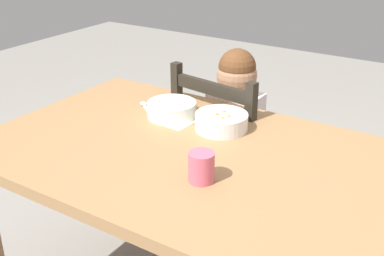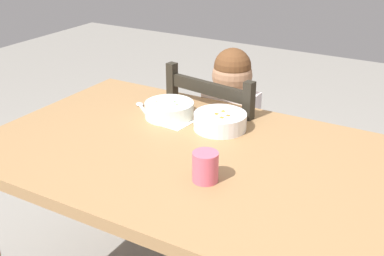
{
  "view_description": "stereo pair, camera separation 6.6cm",
  "coord_description": "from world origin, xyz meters",
  "px_view_note": "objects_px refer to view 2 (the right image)",
  "views": [
    {
      "loc": [
        0.74,
        -1.21,
        1.48
      ],
      "look_at": [
        -0.07,
        0.06,
        0.8
      ],
      "focal_mm": 45.72,
      "sensor_mm": 36.0,
      "label": 1
    },
    {
      "loc": [
        0.69,
        -1.25,
        1.48
      ],
      "look_at": [
        -0.07,
        0.06,
        0.8
      ],
      "focal_mm": 45.72,
      "sensor_mm": 36.0,
      "label": 2
    }
  ],
  "objects_px": {
    "dining_chair": "(226,161)",
    "spoon": "(141,106)",
    "child_figure": "(228,123)",
    "drinking_cup": "(205,167)",
    "bowl_of_carrots": "(220,121)",
    "dining_table": "(202,178)",
    "bowl_of_peas": "(169,109)"
  },
  "relations": [
    {
      "from": "child_figure",
      "to": "bowl_of_carrots",
      "type": "xyz_separation_m",
      "value": [
        0.11,
        -0.29,
        0.15
      ]
    },
    {
      "from": "child_figure",
      "to": "bowl_of_carrots",
      "type": "distance_m",
      "value": 0.34
    },
    {
      "from": "dining_table",
      "to": "spoon",
      "type": "bearing_deg",
      "value": 150.77
    },
    {
      "from": "spoon",
      "to": "drinking_cup",
      "type": "bearing_deg",
      "value": -36.92
    },
    {
      "from": "spoon",
      "to": "bowl_of_carrots",
      "type": "bearing_deg",
      "value": -4.13
    },
    {
      "from": "dining_table",
      "to": "bowl_of_carrots",
      "type": "height_order",
      "value": "bowl_of_carrots"
    },
    {
      "from": "spoon",
      "to": "dining_chair",
      "type": "bearing_deg",
      "value": 47.02
    },
    {
      "from": "bowl_of_carrots",
      "to": "drinking_cup",
      "type": "xyz_separation_m",
      "value": [
        0.13,
        -0.35,
        0.01
      ]
    },
    {
      "from": "bowl_of_carrots",
      "to": "dining_chair",
      "type": "bearing_deg",
      "value": 111.15
    },
    {
      "from": "bowl_of_carrots",
      "to": "dining_table",
      "type": "bearing_deg",
      "value": -79.16
    },
    {
      "from": "dining_table",
      "to": "child_figure",
      "type": "distance_m",
      "value": 0.52
    },
    {
      "from": "bowl_of_peas",
      "to": "spoon",
      "type": "distance_m",
      "value": 0.16
    },
    {
      "from": "dining_chair",
      "to": "child_figure",
      "type": "relative_size",
      "value": 0.94
    },
    {
      "from": "dining_table",
      "to": "spoon",
      "type": "relative_size",
      "value": 12.63
    },
    {
      "from": "dining_table",
      "to": "dining_chair",
      "type": "bearing_deg",
      "value": 107.13
    },
    {
      "from": "dining_table",
      "to": "bowl_of_peas",
      "type": "distance_m",
      "value": 0.35
    },
    {
      "from": "dining_chair",
      "to": "drinking_cup",
      "type": "xyz_separation_m",
      "value": [
        0.25,
        -0.65,
        0.35
      ]
    },
    {
      "from": "drinking_cup",
      "to": "spoon",
      "type": "bearing_deg",
      "value": 143.08
    },
    {
      "from": "dining_table",
      "to": "dining_chair",
      "type": "distance_m",
      "value": 0.57
    },
    {
      "from": "dining_chair",
      "to": "bowl_of_carrots",
      "type": "xyz_separation_m",
      "value": [
        0.12,
        -0.3,
        0.34
      ]
    },
    {
      "from": "dining_chair",
      "to": "spoon",
      "type": "relative_size",
      "value": 7.53
    },
    {
      "from": "dining_table",
      "to": "spoon",
      "type": "distance_m",
      "value": 0.48
    },
    {
      "from": "dining_chair",
      "to": "child_figure",
      "type": "bearing_deg",
      "value": -48.02
    },
    {
      "from": "dining_table",
      "to": "drinking_cup",
      "type": "bearing_deg",
      "value": -57.95
    },
    {
      "from": "spoon",
      "to": "drinking_cup",
      "type": "xyz_separation_m",
      "value": [
        0.5,
        -0.38,
        0.04
      ]
    },
    {
      "from": "spoon",
      "to": "drinking_cup",
      "type": "relative_size",
      "value": 1.3
    },
    {
      "from": "dining_chair",
      "to": "bowl_of_carrots",
      "type": "distance_m",
      "value": 0.47
    },
    {
      "from": "bowl_of_peas",
      "to": "spoon",
      "type": "bearing_deg",
      "value": 170.11
    },
    {
      "from": "spoon",
      "to": "bowl_of_peas",
      "type": "bearing_deg",
      "value": -9.89
    },
    {
      "from": "bowl_of_carrots",
      "to": "spoon",
      "type": "height_order",
      "value": "bowl_of_carrots"
    },
    {
      "from": "bowl_of_peas",
      "to": "spoon",
      "type": "relative_size",
      "value": 1.58
    },
    {
      "from": "child_figure",
      "to": "drinking_cup",
      "type": "height_order",
      "value": "child_figure"
    }
  ]
}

